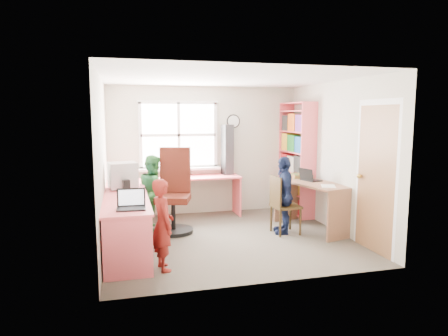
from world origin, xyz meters
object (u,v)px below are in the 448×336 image
(l_desk, at_px, (141,219))
(person_green, at_px, (154,192))
(laptop_right, at_px, (309,178))
(bookshelf, at_px, (296,161))
(person_red, at_px, (163,225))
(right_desk, at_px, (313,195))
(cd_tower, at_px, (227,150))
(potted_plant, at_px, (181,168))
(person_navy, at_px, (284,195))
(laptop_left, at_px, (131,204))
(wooden_chair, at_px, (282,203))
(crt_monitor, at_px, (123,175))
(swivel_chair, at_px, (174,196))

(l_desk, bearing_deg, person_green, 76.73)
(l_desk, xyz_separation_m, laptop_right, (2.78, 0.57, 0.38))
(bookshelf, distance_m, person_red, 3.53)
(right_desk, xyz_separation_m, cd_tower, (-1.08, 1.40, 0.65))
(potted_plant, bearing_deg, person_navy, -45.43)
(potted_plant, height_order, person_green, person_green)
(laptop_left, xyz_separation_m, potted_plant, (0.95, 2.37, 0.11))
(person_green, bearing_deg, wooden_chair, -121.63)
(cd_tower, bearing_deg, crt_monitor, -167.82)
(wooden_chair, xyz_separation_m, laptop_right, (0.59, 0.27, 0.33))
(swivel_chair, relative_size, laptop_right, 3.60)
(l_desk, relative_size, laptop_left, 8.38)
(laptop_right, xyz_separation_m, potted_plant, (-1.96, 1.21, 0.08))
(laptop_left, height_order, potted_plant, potted_plant)
(potted_plant, relative_size, person_red, 0.29)
(crt_monitor, height_order, person_green, person_green)
(l_desk, distance_m, swivel_chair, 1.04)
(bookshelf, distance_m, swivel_chair, 2.50)
(right_desk, distance_m, person_red, 2.80)
(wooden_chair, height_order, laptop_left, laptop_left)
(person_navy, bearing_deg, laptop_right, 127.04)
(person_red, bearing_deg, laptop_left, 60.23)
(crt_monitor, bearing_deg, bookshelf, 2.10)
(potted_plant, distance_m, person_red, 2.59)
(potted_plant, bearing_deg, laptop_left, -111.88)
(swivel_chair, bearing_deg, person_red, -85.18)
(swivel_chair, bearing_deg, wooden_chair, -2.35)
(swivel_chair, distance_m, person_navy, 1.75)
(laptop_left, bearing_deg, l_desk, 79.63)
(cd_tower, height_order, person_navy, cd_tower)
(bookshelf, distance_m, laptop_right, 0.94)
(wooden_chair, height_order, laptop_right, laptop_right)
(cd_tower, relative_size, person_green, 0.77)
(laptop_left, distance_m, person_green, 1.76)
(right_desk, height_order, person_navy, person_navy)
(bookshelf, bearing_deg, laptop_right, -101.25)
(wooden_chair, xyz_separation_m, crt_monitor, (-2.41, 0.48, 0.45))
(wooden_chair, relative_size, person_green, 0.75)
(l_desk, relative_size, crt_monitor, 6.30)
(swivel_chair, bearing_deg, right_desk, 5.52)
(bookshelf, relative_size, potted_plant, 6.53)
(wooden_chair, bearing_deg, potted_plant, 129.61)
(wooden_chair, height_order, cd_tower, cd_tower)
(right_desk, relative_size, swivel_chair, 1.09)
(person_red, distance_m, person_green, 1.83)
(l_desk, height_order, potted_plant, potted_plant)
(crt_monitor, distance_m, potted_plant, 1.45)
(l_desk, xyz_separation_m, swivel_chair, (0.57, 0.87, 0.12))
(swivel_chair, distance_m, person_green, 0.39)
(l_desk, distance_m, wooden_chair, 2.21)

